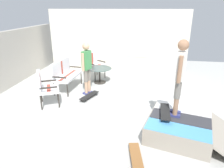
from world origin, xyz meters
TOP-DOWN VIEW (x-y plane):
  - ground_plane at (0.00, 0.00)m, footprint 12.00×12.00m
  - house_facade at (3.80, 0.49)m, footprint 0.23×6.00m
  - skate_ramp at (-0.99, -1.61)m, footprint 1.86×2.14m
  - patio_bench at (1.16, 1.92)m, footprint 1.29×0.64m
  - patio_chair_near_house at (2.56, 1.25)m, footprint 0.82×0.80m
  - patio_chair_by_wall at (-0.11, 2.03)m, footprint 0.80×0.77m
  - patio_table at (1.99, 0.89)m, footprint 0.90×0.90m
  - person_watching at (0.91, 1.06)m, footprint 0.46×0.31m
  - person_skater at (-0.87, -1.48)m, footprint 0.47×0.29m
  - skateboard_by_bench at (0.56, 0.91)m, footprint 0.82×0.48m
  - skateboard_spare at (-2.01, -0.69)m, footprint 0.82×0.34m
  - skateboard_on_ramp at (-0.92, -1.26)m, footprint 0.81×0.23m

SIDE VIEW (x-z plane):
  - ground_plane at x=0.00m, z-range -0.10..0.00m
  - skateboard_by_bench at x=0.56m, z-range 0.03..0.14m
  - skateboard_spare at x=-2.01m, z-range 0.03..0.14m
  - skate_ramp at x=-0.99m, z-range 0.00..0.41m
  - patio_table at x=1.99m, z-range 0.12..0.69m
  - skateboard_on_ramp at x=-0.92m, z-range 0.45..0.55m
  - patio_chair_near_house at x=2.56m, z-range 0.10..1.12m
  - patio_chair_by_wall at x=-0.11m, z-range 0.10..1.12m
  - patio_bench at x=1.16m, z-range 0.11..1.13m
  - person_watching at x=0.91m, z-range 0.14..1.81m
  - house_facade at x=3.80m, z-range 0.00..2.61m
  - person_skater at x=-0.87m, z-range 0.55..2.24m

